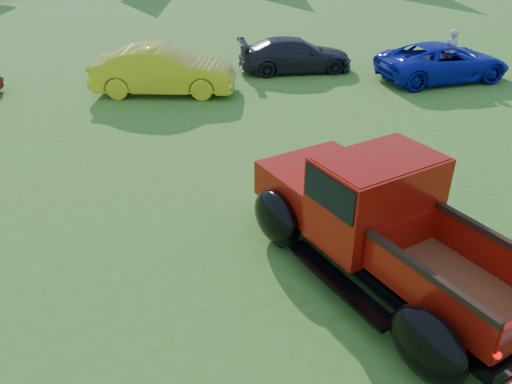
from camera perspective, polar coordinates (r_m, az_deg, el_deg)
name	(u,v)px	position (r m, az deg, el deg)	size (l,w,h in m)	color
ground	(256,244)	(8.80, 0.04, -5.93)	(120.00, 120.00, 0.00)	#3D621C
pickup_truck	(373,217)	(8.03, 13.19, -2.76)	(3.92, 5.55, 1.94)	black
show_car_yellow	(164,70)	(16.29, -10.51, 13.50)	(1.54, 4.42, 1.46)	gold
show_car_grey	(295,55)	(18.54, 4.51, 15.37)	(1.64, 4.05, 1.17)	black
show_car_blue	(443,62)	(18.54, 20.60, 13.76)	(2.07, 4.49, 1.25)	#0E199D
spectator	(450,53)	(18.95, 21.24, 14.57)	(0.60, 0.39, 1.64)	#B6AB9E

